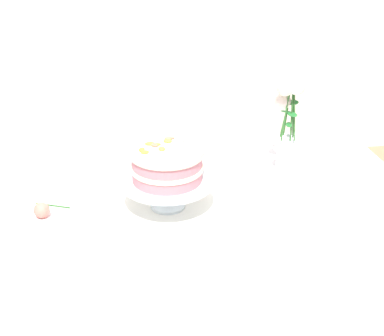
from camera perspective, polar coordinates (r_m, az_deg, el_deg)
dining_table at (r=1.75m, az=1.85°, el=-6.37°), size 1.40×1.00×0.74m
linen_napkin at (r=1.67m, az=-2.61°, el=-4.21°), size 0.39×0.39×0.00m
cake_stand at (r=1.63m, az=-2.67°, el=-1.74°), size 0.29×0.29×0.10m
layer_cake at (r=1.60m, az=-2.72°, el=0.42°), size 0.23×0.23×0.11m
flower_vase at (r=1.88m, az=10.34°, el=4.53°), size 0.11×0.10×0.34m
teacup at (r=1.43m, az=1.18°, el=-8.84°), size 0.12×0.12×0.06m
fallen_rose at (r=1.67m, az=-15.92°, el=-4.40°), size 0.11×0.11×0.05m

